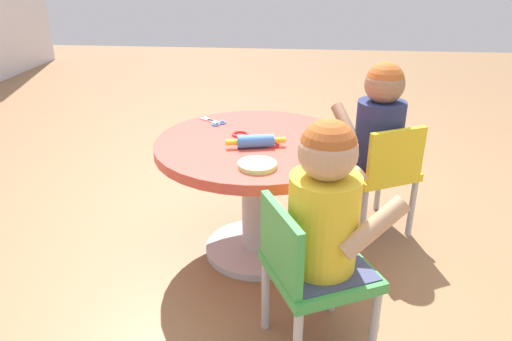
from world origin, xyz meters
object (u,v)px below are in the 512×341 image
Objects in this scene: seated_child_left at (326,204)px; craft_table at (256,173)px; child_chair_left at (310,270)px; craft_scissors at (215,122)px; rolling_pin at (256,141)px; seated_child_right at (380,121)px; child_chair_right at (379,171)px.

craft_table is at bearing 25.98° from seated_child_left.
child_chair_left is 3.93× the size of craft_scissors.
seated_child_left is 0.52m from rolling_pin.
rolling_pin is at bearing 123.20° from seated_child_right.
child_chair_right is at bearing -60.52° from rolling_pin.
child_chair_right is 1.05× the size of seated_child_right.
craft_table is 0.60m from seated_child_right.
seated_child_left reaches higher than rolling_pin.
child_chair_left is 0.89m from seated_child_right.
child_chair_left is at bearing 157.63° from child_chair_right.
seated_child_right is at bearing -62.88° from craft_table.
child_chair_right is at bearing -22.37° from child_chair_left.
child_chair_right reaches higher than craft_scissors.
seated_child_left reaches higher than craft_scissors.
seated_child_left is 0.86m from craft_scissors.
seated_child_left is 2.23× the size of rolling_pin.
child_chair_left is at bearing -150.49° from craft_scissors.
seated_child_left is 3.74× the size of craft_scissors.
rolling_pin is (0.45, 0.25, 0.01)m from seated_child_left.
rolling_pin is at bearing -175.51° from craft_table.
craft_table is 0.59m from child_chair_right.
seated_child_left is at bearing 161.55° from seated_child_right.
child_chair_right is (0.23, -0.54, -0.07)m from craft_table.
rolling_pin reaches higher than child_chair_left.
child_chair_right is at bearing -153.39° from seated_child_right.
craft_table is 0.60m from seated_child_left.
child_chair_right is 0.77m from craft_scissors.
child_chair_right is at bearing -66.80° from craft_table.
seated_child_left is (-0.52, -0.26, 0.15)m from craft_table.
craft_table is 1.58× the size of seated_child_right.
seated_child_right is at bearing -56.80° from rolling_pin.
seated_child_left is 0.83m from seated_child_right.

